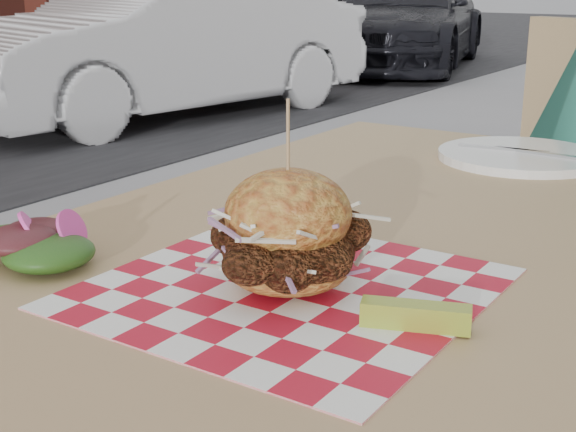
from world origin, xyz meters
name	(u,v)px	position (x,y,z in m)	size (l,w,h in m)	color
car_white	(164,43)	(-3.60, 4.02, 0.56)	(1.18, 3.37, 1.11)	silver
car_dark	(404,19)	(-3.60, 8.13, 0.55)	(1.53, 3.76, 1.09)	black
patio_table	(407,283)	(0.14, 0.33, 0.67)	(0.80, 1.20, 0.75)	tan
paper_liner	(288,288)	(0.13, 0.06, 0.75)	(0.36, 0.36, 0.00)	red
sandwich	(288,237)	(0.13, 0.06, 0.80)	(0.16, 0.16, 0.19)	#C28A36
pickle_spear	(416,316)	(0.28, 0.05, 0.76)	(0.10, 0.02, 0.02)	#99B033
side_salad	(50,249)	(-0.12, -0.01, 0.76)	(0.14, 0.14, 0.05)	#3F1419
place_setting	(520,156)	(0.14, 0.75, 0.76)	(0.27, 0.27, 0.02)	white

